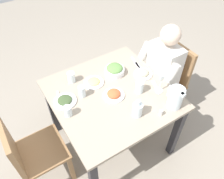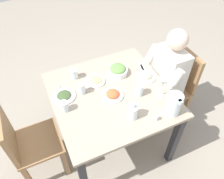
{
  "view_description": "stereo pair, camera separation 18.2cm",
  "coord_description": "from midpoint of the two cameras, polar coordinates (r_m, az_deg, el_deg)",
  "views": [
    {
      "loc": [
        -1.12,
        0.7,
        2.17
      ],
      "look_at": [
        0.03,
        -0.02,
        0.76
      ],
      "focal_mm": 36.17,
      "sensor_mm": 36.0,
      "label": 1
    },
    {
      "loc": [
        -1.2,
        0.54,
        2.17
      ],
      "look_at": [
        0.03,
        -0.02,
        0.76
      ],
      "focal_mm": 36.17,
      "sensor_mm": 36.0,
      "label": 2
    }
  ],
  "objects": [
    {
      "name": "salad_bowl",
      "position": [
        2.09,
        -1.84,
        4.88
      ],
      "size": [
        0.18,
        0.18,
        0.09
      ],
      "color": "white",
      "rests_on": "dining_table"
    },
    {
      "name": "fork_near",
      "position": [
        2.0,
        8.56,
        0.44
      ],
      "size": [
        0.17,
        0.08,
        0.01
      ],
      "primitive_type": "cube",
      "rotation": [
        0.0,
        0.0,
        -0.35
      ],
      "color": "silver",
      "rests_on": "dining_table"
    },
    {
      "name": "plate_dolmas",
      "position": [
        1.92,
        -14.51,
        -2.87
      ],
      "size": [
        0.19,
        0.19,
        0.04
      ],
      "color": "white",
      "rests_on": "dining_table"
    },
    {
      "name": "water_glass_by_pitcher",
      "position": [
        2.05,
        -12.77,
        2.91
      ],
      "size": [
        0.07,
        0.07,
        0.1
      ],
      "primitive_type": "cylinder",
      "color": "silver",
      "rests_on": "dining_table"
    },
    {
      "name": "water_pitcher",
      "position": [
        1.82,
        13.04,
        -2.12
      ],
      "size": [
        0.16,
        0.12,
        0.19
      ],
      "color": "silver",
      "rests_on": "dining_table"
    },
    {
      "name": "plate_rice_curry",
      "position": [
        1.9,
        -2.34,
        -1.37
      ],
      "size": [
        0.18,
        0.18,
        0.06
      ],
      "color": "white",
      "rests_on": "dining_table"
    },
    {
      "name": "knife_near",
      "position": [
        1.96,
        -16.03,
        -2.43
      ],
      "size": [
        0.18,
        0.08,
        0.01
      ],
      "primitive_type": "cube",
      "rotation": [
        0.0,
        0.0,
        -0.32
      ],
      "color": "silver",
      "rests_on": "dining_table"
    },
    {
      "name": "chair_far",
      "position": [
        2.06,
        -22.57,
        -14.64
      ],
      "size": [
        0.4,
        0.4,
        0.86
      ],
      "color": "#997047",
      "rests_on": "ground_plane"
    },
    {
      "name": "diner_near",
      "position": [
        2.32,
        8.88,
        3.75
      ],
      "size": [
        0.48,
        0.53,
        1.15
      ],
      "color": "silver",
      "rests_on": "ground_plane"
    },
    {
      "name": "chair_near",
      "position": [
        2.52,
        12.12,
        2.94
      ],
      "size": [
        0.4,
        0.4,
        0.86
      ],
      "color": "#997047",
      "rests_on": "ground_plane"
    },
    {
      "name": "plate_fries",
      "position": [
        2.03,
        -7.22,
        1.77
      ],
      "size": [
        0.18,
        0.18,
        0.04
      ],
      "color": "white",
      "rests_on": "dining_table"
    },
    {
      "name": "knife_far",
      "position": [
        2.23,
        3.63,
        6.74
      ],
      "size": [
        0.18,
        0.06,
        0.01
      ],
      "primitive_type": "cube",
      "rotation": [
        0.0,
        0.0,
        -0.21
      ],
      "color": "silver",
      "rests_on": "dining_table"
    },
    {
      "name": "dining_table",
      "position": [
        2.02,
        -2.71,
        -3.24
      ],
      "size": [
        0.99,
        0.99,
        0.75
      ],
      "color": "gray",
      "rests_on": "ground_plane"
    },
    {
      "name": "oil_carafe",
      "position": [
        1.75,
        3.46,
        -5.37
      ],
      "size": [
        0.08,
        0.08,
        0.16
      ],
      "color": "silver",
      "rests_on": "dining_table"
    },
    {
      "name": "ground_plane",
      "position": [
        2.54,
        -2.2,
        -12.61
      ],
      "size": [
        8.0,
        8.0,
        0.0
      ],
      "primitive_type": "plane",
      "color": "gray"
    },
    {
      "name": "water_glass_near_right",
      "position": [
        1.91,
        4.24,
        0.46
      ],
      "size": [
        0.07,
        0.07,
        0.11
      ],
      "primitive_type": "cylinder",
      "color": "silver",
      "rests_on": "dining_table"
    },
    {
      "name": "plate_beans",
      "position": [
        2.1,
        5.43,
        4.0
      ],
      "size": [
        0.17,
        0.17,
        0.05
      ],
      "color": "white",
      "rests_on": "dining_table"
    },
    {
      "name": "wine_glass",
      "position": [
        1.88,
        9.76,
        2.56
      ],
      "size": [
        0.08,
        0.08,
        0.2
      ],
      "color": "silver",
      "rests_on": "dining_table"
    },
    {
      "name": "water_glass_center",
      "position": [
        1.91,
        -10.34,
        -0.62
      ],
      "size": [
        0.06,
        0.06,
        0.1
      ],
      "primitive_type": "cylinder",
      "color": "silver",
      "rests_on": "dining_table"
    },
    {
      "name": "salt_shaker",
      "position": [
        1.79,
        9.34,
        -6.01
      ],
      "size": [
        0.03,
        0.03,
        0.05
      ],
      "color": "white",
      "rests_on": "dining_table"
    },
    {
      "name": "water_glass_near_left",
      "position": [
        1.8,
        -13.98,
        -5.48
      ],
      "size": [
        0.06,
        0.06,
        0.09
      ],
      "primitive_type": "cylinder",
      "color": "silver",
      "rests_on": "dining_table"
    },
    {
      "name": "fork_far",
      "position": [
        2.18,
        4.73,
        5.41
      ],
      "size": [
        0.17,
        0.03,
        0.01
      ],
      "primitive_type": "cube",
      "rotation": [
        0.0,
        0.0,
        -0.05
      ],
      "color": "silver",
      "rests_on": "dining_table"
    }
  ]
}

